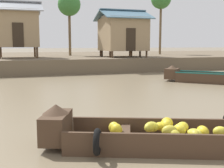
% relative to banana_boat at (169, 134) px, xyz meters
% --- Properties ---
extents(ground_plane, '(300.00, 300.00, 0.00)m').
position_rel_banana_boat_xyz_m(ground_plane, '(-0.75, 5.71, -0.30)').
color(ground_plane, '#7A6B51').
extents(riverbank_strip, '(160.00, 20.00, 1.08)m').
position_rel_banana_boat_xyz_m(riverbank_strip, '(-0.75, 24.97, 0.24)').
color(riverbank_strip, brown).
rests_on(riverbank_strip, ground).
extents(banana_boat, '(5.26, 2.97, 0.90)m').
position_rel_banana_boat_xyz_m(banana_boat, '(0.00, 0.00, 0.00)').
color(banana_boat, '#473323').
rests_on(banana_boat, ground).
extents(fishing_skiff_distant, '(4.37, 4.35, 0.92)m').
position_rel_banana_boat_xyz_m(fishing_skiff_distant, '(7.49, 8.32, 0.03)').
color(fishing_skiff_distant, '#473323').
rests_on(fishing_skiff_distant, ground).
extents(stilt_house_mid_left, '(3.79, 3.25, 4.40)m').
position_rel_banana_boat_xyz_m(stilt_house_mid_left, '(-2.52, 19.09, 3.11)').
color(stilt_house_mid_left, '#4C3826').
rests_on(stilt_house_mid_left, riverbank_strip).
extents(stilt_house_mid_right, '(3.75, 3.16, 3.99)m').
position_rel_banana_boat_xyz_m(stilt_house_mid_right, '(5.86, 18.47, 2.90)').
color(stilt_house_mid_right, '#4C3826').
rests_on(stilt_house_mid_right, riverbank_strip).
extents(stilt_house_right, '(4.06, 4.06, 3.94)m').
position_rel_banana_boat_xyz_m(stilt_house_right, '(5.91, 18.10, 2.72)').
color(stilt_house_right, '#4C3826').
rests_on(stilt_house_right, riverbank_strip).
extents(palm_tree_near, '(2.10, 2.10, 5.74)m').
position_rel_banana_boat_xyz_m(palm_tree_near, '(2.19, 22.22, 5.40)').
color(palm_tree_near, brown).
rests_on(palm_tree_near, riverbank_strip).
extents(palm_tree_mid, '(2.08, 2.08, 6.76)m').
position_rel_banana_boat_xyz_m(palm_tree_mid, '(11.83, 22.53, 6.40)').
color(palm_tree_mid, brown).
rests_on(palm_tree_mid, riverbank_strip).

